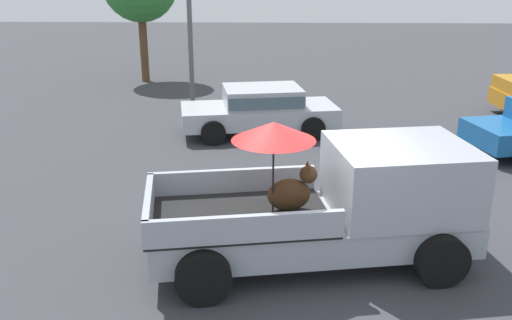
{
  "coord_description": "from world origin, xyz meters",
  "views": [
    {
      "loc": [
        -0.6,
        -8.02,
        4.5
      ],
      "look_at": [
        -0.92,
        1.72,
        1.1
      ],
      "focal_mm": 39.14,
      "sensor_mm": 36.0,
      "label": 1
    }
  ],
  "objects": [
    {
      "name": "parked_sedan_near",
      "position": [
        -0.99,
        7.19,
        0.74
      ],
      "size": [
        4.54,
        2.55,
        1.33
      ],
      "rotation": [
        0.0,
        0.0,
        3.32
      ],
      "color": "black",
      "rests_on": "ground"
    },
    {
      "name": "ground_plane",
      "position": [
        0.0,
        0.0,
        0.0
      ],
      "size": [
        80.0,
        80.0,
        0.0
      ],
      "primitive_type": "plane",
      "color": "#38383D"
    },
    {
      "name": "pickup_truck_main",
      "position": [
        0.46,
        0.08,
        0.97
      ],
      "size": [
        5.29,
        2.93,
        2.34
      ],
      "rotation": [
        0.0,
        0.0,
        0.17
      ],
      "color": "black",
      "rests_on": "ground"
    },
    {
      "name": "motel_sign",
      "position": [
        -3.37,
        10.43,
        3.46
      ],
      "size": [
        1.4,
        0.16,
        4.9
      ],
      "color": "#59595B",
      "rests_on": "ground"
    }
  ]
}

